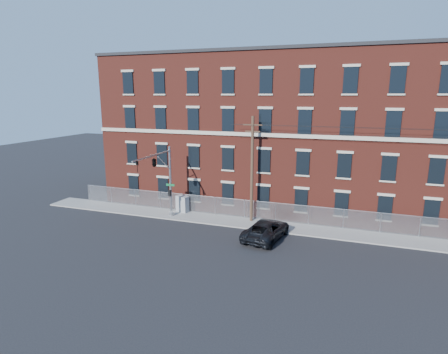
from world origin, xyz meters
TOP-DOWN VIEW (x-y plane):
  - ground at (0.00, 0.00)m, footprint 140.00×140.00m
  - sidewalk at (12.00, 5.00)m, footprint 65.00×3.00m
  - mill_building at (12.00, 13.93)m, footprint 55.30×14.32m
  - chain_link_fence at (12.00, 6.30)m, footprint 59.06×0.06m
  - traffic_signal_mast at (-6.00, 2.18)m, footprint 0.90×6.75m
  - utility_pole_near at (2.00, 5.60)m, footprint 1.80×0.28m
  - pickup_truck at (4.28, 1.91)m, footprint 3.57×6.11m
  - utility_cabinet at (-5.47, 5.99)m, footprint 1.47×1.03m

SIDE VIEW (x-z plane):
  - ground at x=0.00m, z-range 0.00..0.00m
  - sidewalk at x=12.00m, z-range 0.00..0.12m
  - pickup_truck at x=4.28m, z-range 0.00..1.60m
  - utility_cabinet at x=-5.47m, z-range 0.12..1.78m
  - chain_link_fence at x=12.00m, z-range 0.13..1.98m
  - utility_pole_near at x=2.00m, z-range 0.34..10.34m
  - traffic_signal_mast at x=-6.00m, z-range 1.89..8.89m
  - mill_building at x=12.00m, z-range 0.00..16.30m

